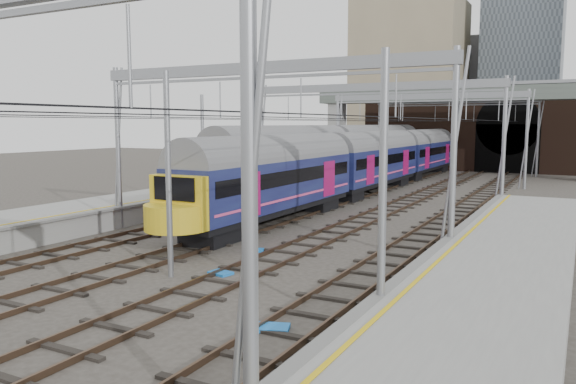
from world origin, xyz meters
The scene contains 12 objects.
ground centered at (0.00, 0.00, 0.00)m, with size 160.00×160.00×0.00m, color #38332D.
platform_right centered at (10.18, -1.50, 0.55)m, with size 4.32×47.00×1.12m.
tracks centered at (0.00, 15.00, 0.02)m, with size 14.40×80.00×0.22m.
overhead_line centered at (0.00, 21.49, 6.57)m, with size 16.80×80.00×8.00m.
retaining_wall centered at (1.40, 51.93, 4.33)m, with size 28.00×2.75×9.00m.
overbridge centered at (0.00, 46.00, 7.27)m, with size 28.00×3.00×9.25m.
city_skyline centered at (2.73, 70.48, 17.09)m, with size 37.50×27.50×60.00m.
train_main centered at (-2.00, 36.13, 2.44)m, with size 2.72×62.81×4.70m.
train_second centered at (-6.00, 38.90, 2.63)m, with size 3.04×52.69×5.15m.
equip_cover_a centered at (0.52, 6.69, 0.04)m, with size 0.76×0.54×0.09m, color blue.
equip_cover_b centered at (1.34, 3.07, 0.05)m, with size 0.79×0.56×0.09m, color blue.
equip_cover_c centered at (5.58, -0.73, 0.05)m, with size 0.86×0.61×0.10m, color blue.
Camera 1 is at (12.42, -12.78, 5.25)m, focal length 35.00 mm.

